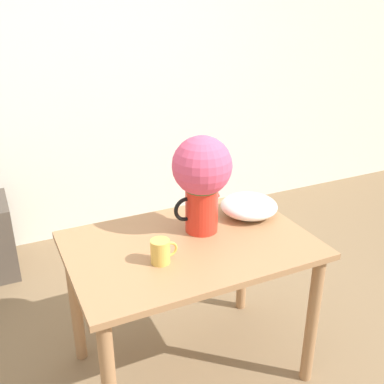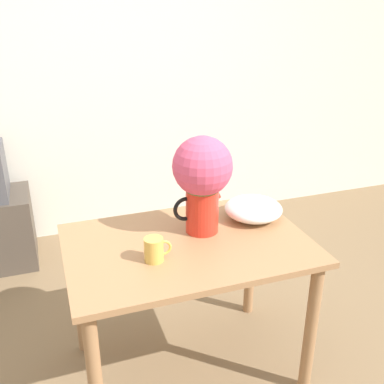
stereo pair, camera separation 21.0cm
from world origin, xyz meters
The scene contains 5 objects.
wall_back centered at (0.00, 2.01, 1.30)m, with size 8.00×0.05×2.60m.
table centered at (0.03, 0.24, 0.64)m, with size 1.13×0.77×0.76m.
flower_vase centered at (0.13, 0.33, 1.05)m, with size 0.29×0.28×0.48m.
coffee_mug centered at (-0.16, 0.14, 0.81)m, with size 0.12×0.08×0.11m.
white_bowl centered at (0.43, 0.37, 0.81)m, with size 0.30×0.30×0.10m.
Camera 1 is at (-0.75, -1.42, 1.81)m, focal length 42.00 mm.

